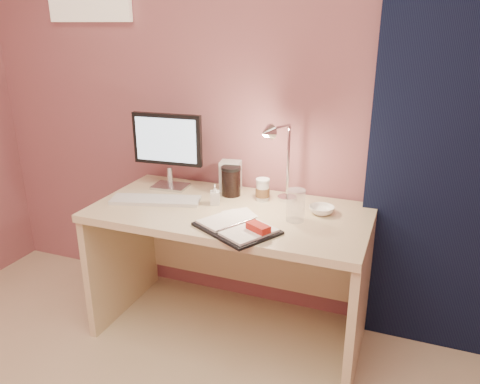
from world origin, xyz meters
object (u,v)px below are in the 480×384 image
(lotion_bottle, at_px, (215,195))
(product_box, at_px, (231,176))
(monitor, at_px, (168,144))
(coffee_cup, at_px, (263,190))
(dark_jar, at_px, (231,183))
(planner, at_px, (238,227))
(desk_lamp, at_px, (292,156))
(clear_cup, at_px, (296,205))
(bowl, at_px, (322,210))
(keyboard, at_px, (156,200))
(desk, at_px, (235,243))

(lotion_bottle, distance_m, product_box, 0.24)
(monitor, xyz_separation_m, coffee_cup, (0.56, -0.01, -0.20))
(coffee_cup, bearing_deg, dark_jar, 175.38)
(planner, relative_size, desk_lamp, 1.01)
(desk_lamp, bearing_deg, monitor, -160.39)
(clear_cup, relative_size, lotion_bottle, 1.44)
(monitor, bearing_deg, product_box, 9.77)
(planner, relative_size, bowl, 3.52)
(monitor, relative_size, lotion_bottle, 3.99)
(lotion_bottle, bearing_deg, keyboard, -165.91)
(bowl, height_order, product_box, product_box)
(product_box, bearing_deg, desk, -70.78)
(desk, height_order, product_box, product_box)
(keyboard, bearing_deg, coffee_cup, 6.90)
(monitor, distance_m, product_box, 0.39)
(keyboard, relative_size, dark_jar, 3.18)
(coffee_cup, relative_size, dark_jar, 0.83)
(desk, bearing_deg, dark_jar, 120.74)
(product_box, bearing_deg, clear_cup, -41.70)
(monitor, bearing_deg, desk_lamp, -7.71)
(planner, bearing_deg, bowl, 75.47)
(lotion_bottle, xyz_separation_m, desk_lamp, (0.37, 0.11, 0.22))
(keyboard, distance_m, planner, 0.57)
(monitor, xyz_separation_m, desk_lamp, (0.72, -0.05, 0.01))
(dark_jar, xyz_separation_m, product_box, (-0.03, 0.08, 0.01))
(clear_cup, distance_m, product_box, 0.53)
(planner, bearing_deg, lotion_bottle, 161.12)
(bowl, bearing_deg, monitor, 175.09)
(clear_cup, xyz_separation_m, desk_lamp, (-0.07, 0.16, 0.19))
(keyboard, xyz_separation_m, clear_cup, (0.75, 0.02, 0.07))
(monitor, relative_size, bowl, 3.46)
(product_box, xyz_separation_m, desk_lamp, (0.38, -0.13, 0.19))
(monitor, relative_size, clear_cup, 2.76)
(monitor, distance_m, desk_lamp, 0.72)
(clear_cup, bearing_deg, product_box, 147.37)
(keyboard, height_order, planner, planner)
(coffee_cup, height_order, product_box, product_box)
(bowl, bearing_deg, keyboard, -169.89)
(dark_jar, xyz_separation_m, desk_lamp, (0.35, -0.05, 0.20))
(bowl, relative_size, dark_jar, 0.85)
(lotion_bottle, xyz_separation_m, dark_jar, (0.03, 0.16, 0.02))
(dark_jar, bearing_deg, desk_lamp, -8.83)
(product_box, height_order, desk_lamp, desk_lamp)
(coffee_cup, distance_m, lotion_bottle, 0.26)
(dark_jar, bearing_deg, planner, -63.85)
(dark_jar, bearing_deg, product_box, 114.15)
(keyboard, relative_size, product_box, 2.76)
(clear_cup, relative_size, desk_lamp, 0.36)
(desk_lamp, bearing_deg, clear_cup, -43.02)
(planner, bearing_deg, monitor, 173.98)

